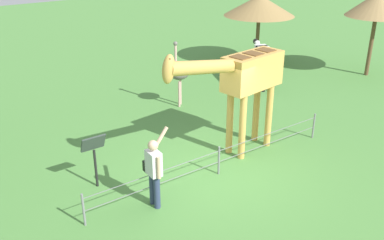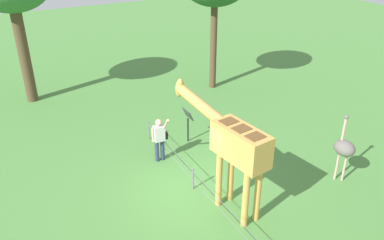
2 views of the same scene
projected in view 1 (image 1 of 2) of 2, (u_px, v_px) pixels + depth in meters
ground_plane at (217, 172)px, 10.80m from camera, size 60.00×60.00×0.00m
giraffe at (244, 78)px, 10.93m from camera, size 3.87×0.99×3.21m
visitor at (154, 169)px, 9.17m from camera, size 0.60×0.58×1.74m
zebra at (264, 58)px, 16.17m from camera, size 0.97×1.78×1.66m
ostrich at (179, 73)px, 14.44m from camera, size 0.70×0.56×2.25m
shade_hut_near at (378, 4)px, 16.88m from camera, size 2.42×2.42×3.38m
shade_hut_far at (259, 6)px, 18.55m from camera, size 3.05×3.05×3.01m
info_sign at (94, 150)px, 9.85m from camera, size 0.56×0.21×1.32m
wire_fence at (219, 159)px, 10.58m from camera, size 7.05×0.05×0.75m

